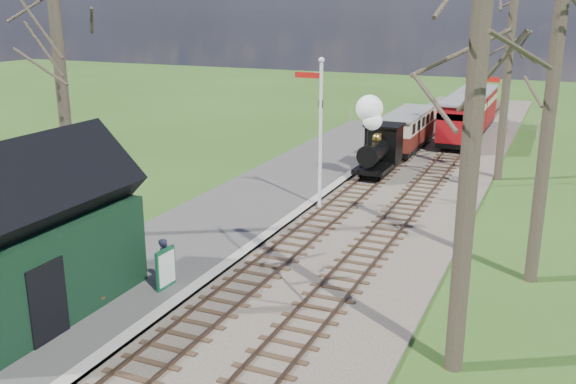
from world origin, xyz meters
The scene contains 18 objects.
distant_hills centered at (1.40, 64.38, -16.21)m, with size 114.40×48.00×22.02m.
ballast_bed centered at (1.30, 22.00, 0.05)m, with size 8.00×60.00×0.10m, color brown.
track_near centered at (0.00, 22.00, 0.10)m, with size 1.60×60.00×0.15m.
track_far centered at (2.60, 22.00, 0.10)m, with size 1.60×60.00×0.15m.
platform centered at (-3.50, 14.00, 0.10)m, with size 5.00×44.00×0.20m, color #474442.
coping_strip centered at (-1.20, 14.00, 0.10)m, with size 0.40×44.00×0.21m, color #B2AD9E.
station_shed centered at (-4.30, 4.00, 2.27)m, with size 3.25×6.30×4.78m.
semaphore_near centered at (-0.77, 16.00, 3.62)m, with size 1.22×0.24×6.22m.
semaphore_far centered at (4.37, 22.00, 3.35)m, with size 1.22×0.24×5.72m.
bare_trees centered at (1.33, 10.10, 5.21)m, with size 15.51×22.39×12.00m.
fence_line centered at (0.30, 36.00, 0.55)m, with size 12.60×0.08×1.00m.
locomotive centered at (-0.01, 21.98, 1.87)m, with size 1.61×3.75×4.01m.
coach centered at (0.00, 28.03, 1.38)m, with size 1.87×6.42×1.97m.
red_carriage_a centered at (2.60, 30.79, 1.58)m, with size 2.19×5.42×2.30m.
red_carriage_b centered at (2.60, 36.29, 1.58)m, with size 2.19×5.42×2.30m.
sign_board centered at (-1.91, 6.70, 0.80)m, with size 0.15×0.82×1.20m.
bench centered at (-3.30, 4.40, 0.60)m, with size 0.87×1.56×0.86m.
person centered at (-2.06, 6.91, 0.91)m, with size 0.52×0.34×1.42m, color #1A1C30.
Camera 1 is at (8.30, -7.66, 8.15)m, focal length 40.00 mm.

